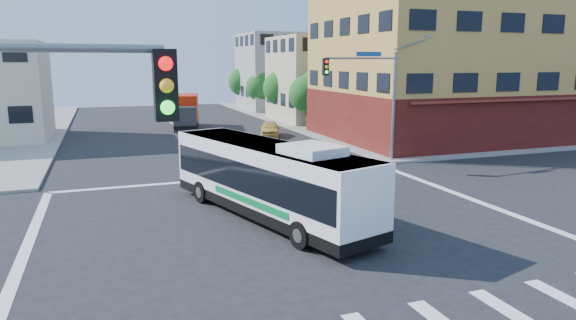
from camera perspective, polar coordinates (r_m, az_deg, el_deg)
name	(u,v)px	position (r m, az deg, el deg)	size (l,w,h in m)	color
ground	(294,230)	(20.01, 0.69, -7.82)	(120.00, 120.00, 0.00)	black
sidewalk_ne	(459,113)	(67.50, 18.48, 4.97)	(50.00, 50.00, 0.15)	gray
corner_building_ne	(442,68)	(44.96, 16.77, 9.79)	(18.10, 15.44, 14.00)	#C09145
building_east_near	(331,79)	(56.90, 4.81, 8.96)	(12.06, 10.06, 9.00)	tan
building_east_far	(288,72)	(69.85, -0.03, 9.77)	(12.06, 10.06, 10.00)	#9B9B96
signal_mast_ne	(372,85)	(32.46, 9.29, 8.23)	(7.91, 1.13, 8.07)	slate
street_tree_a	(309,91)	(49.37, 2.32, 7.63)	(3.60, 3.60, 5.53)	#362413
street_tree_b	(281,86)	(56.84, -0.74, 8.24)	(3.80, 3.80, 5.79)	#362413
street_tree_c	(260,85)	(64.46, -3.09, 8.28)	(3.40, 3.40, 5.29)	#362413
street_tree_d	(244,80)	(72.14, -4.94, 8.87)	(4.00, 4.00, 6.03)	#362413
transit_bus	(268,178)	(21.17, -2.29, -2.04)	(5.74, 11.84, 3.44)	black
box_truck	(186,112)	(50.97, -11.22, 5.23)	(3.40, 7.36, 3.20)	#2A2B2F
parked_car	(270,129)	(44.50, -2.02, 3.50)	(1.60, 3.98, 1.36)	gold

